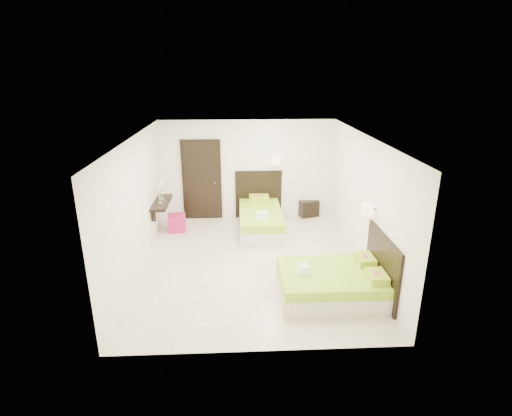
{
  "coord_description": "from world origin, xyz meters",
  "views": [
    {
      "loc": [
        -0.29,
        -7.44,
        3.82
      ],
      "look_at": [
        0.1,
        0.3,
        1.1
      ],
      "focal_mm": 28.0,
      "sensor_mm": 36.0,
      "label": 1
    }
  ],
  "objects_px": {
    "bed_double": "(335,282)",
    "nightstand": "(307,208)",
    "bed_single": "(261,218)",
    "ottoman": "(177,223)"
  },
  "relations": [
    {
      "from": "nightstand",
      "to": "bed_single",
      "type": "bearing_deg",
      "value": -160.61
    },
    {
      "from": "ottoman",
      "to": "nightstand",
      "type": "bearing_deg",
      "value": 15.3
    },
    {
      "from": "bed_single",
      "to": "ottoman",
      "type": "xyz_separation_m",
      "value": [
        -2.07,
        0.03,
        -0.1
      ]
    },
    {
      "from": "bed_double",
      "to": "ottoman",
      "type": "xyz_separation_m",
      "value": [
        -3.2,
        3.16,
        -0.06
      ]
    },
    {
      "from": "bed_double",
      "to": "ottoman",
      "type": "distance_m",
      "value": 4.5
    },
    {
      "from": "bed_double",
      "to": "nightstand",
      "type": "relative_size",
      "value": 3.64
    },
    {
      "from": "nightstand",
      "to": "ottoman",
      "type": "xyz_separation_m",
      "value": [
        -3.42,
        -0.94,
        -0.01
      ]
    },
    {
      "from": "bed_single",
      "to": "ottoman",
      "type": "relative_size",
      "value": 4.96
    },
    {
      "from": "bed_double",
      "to": "bed_single",
      "type": "bearing_deg",
      "value": 109.85
    },
    {
      "from": "ottoman",
      "to": "bed_single",
      "type": "bearing_deg",
      "value": -0.8
    }
  ]
}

